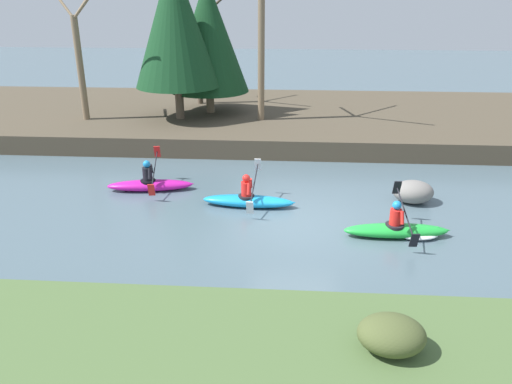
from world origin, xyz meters
TOP-DOWN VIEW (x-y plane):
  - ground_plane at (0.00, 0.00)m, footprint 90.00×90.00m
  - riverbank_far at (0.00, 10.63)m, footprint 44.00×10.54m
  - conifer_tree_far_left at (-5.04, 8.71)m, footprint 3.57×3.57m
  - conifer_tree_left at (-3.92, 10.05)m, footprint 3.56×3.56m
  - bare_tree_upstream at (-9.07, 8.34)m, footprint 3.17×3.13m
  - bare_tree_mid_upstream at (-4.69, 11.98)m, footprint 2.97×2.94m
  - bare_tree_mid_downstream at (-1.47, 8.80)m, footprint 3.91×3.86m
  - shrub_clump_nearest at (1.35, -6.26)m, footprint 1.03×0.86m
  - kayaker_lead at (2.69, -0.67)m, footprint 2.79×2.07m
  - kayaker_middle at (-1.40, 1.02)m, footprint 2.78×2.07m
  - kayaker_trailing at (-4.64, 2.09)m, footprint 2.80×2.07m
  - boulder_midstream at (3.51, 1.67)m, footprint 1.21×0.95m

SIDE VIEW (x-z plane):
  - ground_plane at x=0.00m, z-range 0.00..0.00m
  - kayaker_lead at x=2.69m, z-range -0.40..0.80m
  - kayaker_middle at x=-1.40m, z-range -0.38..0.82m
  - kayaker_trailing at x=-4.64m, z-range -0.38..0.82m
  - boulder_midstream at x=3.51m, z-range 0.00..0.69m
  - riverbank_far at x=0.00m, z-range 0.00..0.76m
  - shrub_clump_nearest at x=1.35m, z-range 0.88..1.43m
  - bare_tree_mid_upstream at x=-4.69m, z-range 0.61..5.95m
  - bare_tree_upstream at x=-9.07m, z-range 0.60..6.31m
  - bare_tree_mid_downstream at x=-1.47m, z-range 0.55..7.67m
  - conifer_tree_left at x=-3.92m, z-range 1.24..7.05m
  - conifer_tree_far_left at x=-5.04m, z-range 1.46..8.05m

